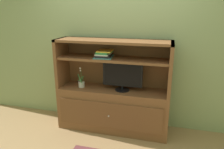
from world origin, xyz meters
name	(u,v)px	position (x,y,z in m)	size (l,w,h in m)	color
ground_plane	(106,142)	(0.00, 0.00, 0.00)	(8.00, 8.00, 0.00)	#99754C
painted_rear_wall	(118,40)	(0.00, 0.75, 1.40)	(6.00, 0.10, 2.80)	#8C9E6B
media_console	(113,101)	(0.00, 0.40, 0.49)	(1.73, 0.49, 1.45)	brown
tv_monitor	(122,76)	(0.15, 0.39, 0.92)	(0.60, 0.22, 0.44)	black
potted_plant	(81,83)	(-0.51, 0.36, 0.75)	(0.11, 0.10, 0.32)	beige
magazine_stack	(104,54)	(-0.14, 0.40, 1.23)	(0.30, 0.35, 0.11)	teal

